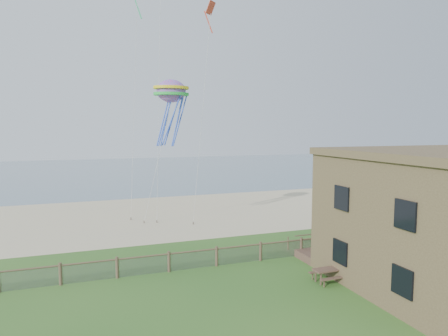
{
  "coord_description": "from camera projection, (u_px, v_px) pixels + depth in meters",
  "views": [
    {
      "loc": [
        -7.7,
        -16.86,
        8.53
      ],
      "look_at": [
        1.21,
        8.0,
        5.92
      ],
      "focal_mm": 32.0,
      "sensor_mm": 36.0,
      "label": 1
    }
  ],
  "objects": [
    {
      "name": "ground",
      "position": [
        256.0,
        306.0,
        19.22
      ],
      "size": [
        160.0,
        160.0,
        0.0
      ],
      "primitive_type": "plane",
      "color": "#29591E",
      "rests_on": "ground"
    },
    {
      "name": "sand_beach",
      "position": [
        165.0,
        214.0,
        39.82
      ],
      "size": [
        72.0,
        20.0,
        0.02
      ],
      "primitive_type": "cube",
      "color": "#C6B58F",
      "rests_on": "ground"
    },
    {
      "name": "ocean",
      "position": [
        122.0,
        171.0,
        81.04
      ],
      "size": [
        160.0,
        68.0,
        0.02
      ],
      "primitive_type": "cube",
      "color": "slate",
      "rests_on": "ground"
    },
    {
      "name": "chainlink_fence",
      "position": [
        217.0,
        257.0,
        24.78
      ],
      "size": [
        36.2,
        0.2,
        1.25
      ],
      "primitive_type": null,
      "color": "#4B3C2A",
      "rests_on": "ground"
    },
    {
      "name": "motel_deck",
      "position": [
        395.0,
        246.0,
        28.24
      ],
      "size": [
        15.0,
        2.0,
        0.5
      ],
      "primitive_type": "cube",
      "color": "brown",
      "rests_on": "ground"
    },
    {
      "name": "picnic_table",
      "position": [
        329.0,
        275.0,
        22.26
      ],
      "size": [
        1.87,
        1.42,
        0.79
      ],
      "primitive_type": null,
      "rotation": [
        0.0,
        0.0,
        0.0
      ],
      "color": "brown",
      "rests_on": "ground"
    },
    {
      "name": "octopus_kite",
      "position": [
        172.0,
        110.0,
        32.92
      ],
      "size": [
        3.28,
        2.59,
        6.07
      ],
      "primitive_type": null,
      "rotation": [
        0.0,
        0.0,
        -0.19
      ],
      "color": "#F4266C"
    },
    {
      "name": "kite_red",
      "position": [
        211.0,
        15.0,
        30.28
      ],
      "size": [
        1.74,
        1.77,
        2.12
      ],
      "primitive_type": null,
      "rotation": [
        0.44,
        0.0,
        0.74
      ],
      "color": "red"
    }
  ]
}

